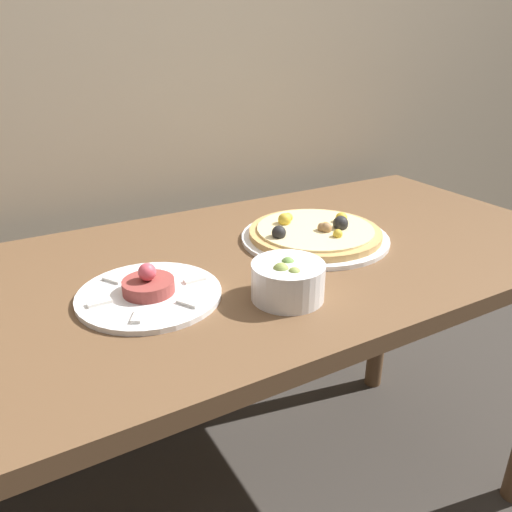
% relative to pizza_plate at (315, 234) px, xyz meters
% --- Properties ---
extents(dining_table, '(1.49, 0.71, 0.79)m').
position_rel_pizza_plate_xyz_m(dining_table, '(-0.17, -0.02, -0.12)').
color(dining_table, brown).
rests_on(dining_table, ground_plane).
extents(pizza_plate, '(0.33, 0.33, 0.06)m').
position_rel_pizza_plate_xyz_m(pizza_plate, '(0.00, 0.00, 0.00)').
color(pizza_plate, white).
rests_on(pizza_plate, dining_table).
extents(tartare_plate, '(0.25, 0.25, 0.07)m').
position_rel_pizza_plate_xyz_m(tartare_plate, '(-0.41, -0.07, -0.00)').
color(tartare_plate, white).
rests_on(tartare_plate, dining_table).
extents(small_bowl, '(0.13, 0.13, 0.07)m').
position_rel_pizza_plate_xyz_m(small_bowl, '(-0.20, -0.20, 0.02)').
color(small_bowl, white).
rests_on(small_bowl, dining_table).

